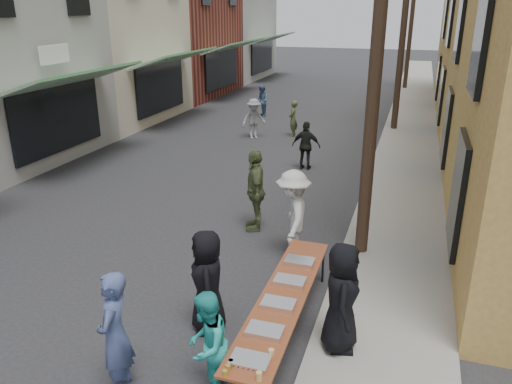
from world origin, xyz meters
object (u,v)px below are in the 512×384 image
Objects in this scene: guest_front_a at (207,282)px; serving_table at (283,298)px; utility_pole_near at (378,35)px; guest_front_c at (206,346)px; catering_tray_sausage at (250,361)px; server at (342,297)px; utility_pole_mid at (404,20)px; utility_pole_far at (412,15)px.

serving_table is at bearing 73.43° from guest_front_a.
guest_front_c is at bearing -107.51° from utility_pole_near.
catering_tray_sausage is at bearing 74.49° from guest_front_c.
catering_tray_sausage is 1.80m from server.
guest_front_c is at bearing -113.24° from serving_table.
utility_pole_mid is at bearing 87.10° from catering_tray_sausage.
server is at bearing 67.10° from guest_front_a.
utility_pole_near is 5.21× the size of server.
guest_front_c reaches higher than catering_tray_sausage.
utility_pole_far is 29.17m from catering_tray_sausage.
catering_tray_sausage is at bearing -99.90° from utility_pole_near.
utility_pole_near is 1.00× the size of utility_pole_far.
guest_front_c is at bearing 122.23° from server.
serving_table is at bearing 73.39° from server.
serving_table is 1.65m from catering_tray_sausage.
serving_table is 0.95m from server.
utility_pole_far is 27.60m from server.
server is at bearing -89.90° from utility_pole_far.
utility_pole_far is at bearing -9.77° from server.
guest_front_a is 1.13× the size of guest_front_c.
catering_tray_sausage is at bearing -91.70° from utility_pole_far.
serving_table is at bearing 90.00° from catering_tray_sausage.
utility_pole_far is 27.54m from serving_table.
utility_pole_near is 5.13× the size of guest_front_a.
utility_pole_far is (0.00, 24.00, 0.00)m from utility_pole_near.
utility_pole_mid is 5.81× the size of guest_front_c.
utility_pole_near is at bearing 75.29° from serving_table.
utility_pole_mid is at bearing -90.00° from utility_pole_far.
utility_pole_near reaches higher than guest_front_a.
guest_front_a is 1.46m from guest_front_c.
catering_tray_sausage is at bearing -90.00° from serving_table.
server is at bearing -6.74° from serving_table.
utility_pole_mid reaches higher than serving_table.
server reaches higher than guest_front_c.
guest_front_a reaches higher than catering_tray_sausage.
serving_table is 2.32× the size of server.
utility_pole_mid is 12.00m from utility_pole_far.
server is at bearing 128.13° from guest_front_c.
guest_front_c is (-0.65, -1.52, 0.06)m from serving_table.
guest_front_c is 2.11m from server.
catering_tray_sausage is 0.29× the size of server.
utility_pole_near is at bearing 124.42° from guest_front_a.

